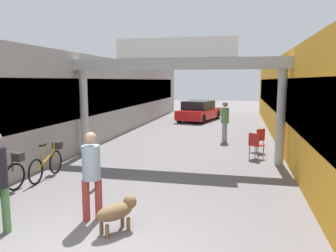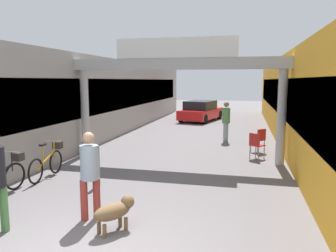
{
  "view_description": "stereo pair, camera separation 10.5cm",
  "coord_description": "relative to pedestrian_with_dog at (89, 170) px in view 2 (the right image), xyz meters",
  "views": [
    {
      "loc": [
        2.12,
        -3.98,
        2.65
      ],
      "look_at": [
        0.0,
        5.49,
        1.3
      ],
      "focal_mm": 35.0,
      "sensor_mm": 36.0,
      "label": 1
    },
    {
      "loc": [
        2.22,
        -3.96,
        2.65
      ],
      "look_at": [
        0.0,
        5.49,
        1.3
      ],
      "focal_mm": 35.0,
      "sensor_mm": 36.0,
      "label": 2
    }
  ],
  "objects": [
    {
      "name": "dog_on_leash",
      "position": [
        0.66,
        -0.36,
        -0.6
      ],
      "size": [
        0.7,
        0.82,
        0.6
      ],
      "color": "brown",
      "rests_on": "ground_plane"
    },
    {
      "name": "pedestrian_carrying_crate",
      "position": [
        2.05,
        8.77,
        0.03
      ],
      "size": [
        0.42,
        0.42,
        1.75
      ],
      "color": "#8C9EB2",
      "rests_on": "ground_plane"
    },
    {
      "name": "storefront_right",
      "position": [
        5.7,
        9.45,
        0.84
      ],
      "size": [
        3.0,
        26.0,
        3.63
      ],
      "color": "gold",
      "rests_on": "ground_plane"
    },
    {
      "name": "bicycle_black_second",
      "position": [
        -2.63,
        0.77,
        -0.54
      ],
      "size": [
        0.46,
        1.69,
        0.98
      ],
      "color": "black",
      "rests_on": "ground_plane"
    },
    {
      "name": "bicycle_orange_third",
      "position": [
        -2.4,
        2.28,
        -0.54
      ],
      "size": [
        0.46,
        1.69,
        0.98
      ],
      "color": "black",
      "rests_on": "ground_plane"
    },
    {
      "name": "arcade_sign_gateway",
      "position": [
        0.6,
        5.14,
        1.87
      ],
      "size": [
        7.4,
        0.47,
        4.02
      ],
      "color": "#B2B2B2",
      "rests_on": "ground_plane"
    },
    {
      "name": "cafe_chair_red_farther",
      "position": [
        3.39,
        6.86,
        -0.44
      ],
      "size": [
        0.57,
        0.57,
        0.89
      ],
      "color": "gray",
      "rests_on": "ground_plane"
    },
    {
      "name": "bollard_post_metal",
      "position": [
        -0.74,
        1.91,
        -0.44
      ],
      "size": [
        0.1,
        0.1,
        1.06
      ],
      "color": "gray",
      "rests_on": "ground_plane"
    },
    {
      "name": "storefront_left",
      "position": [
        -4.49,
        9.45,
        0.84
      ],
      "size": [
        3.0,
        26.0,
        3.63
      ],
      "color": "#9E9993",
      "rests_on": "ground_plane"
    },
    {
      "name": "cafe_chair_red_nearer",
      "position": [
        3.24,
        5.77,
        -0.44
      ],
      "size": [
        0.56,
        0.56,
        0.89
      ],
      "color": "gray",
      "rests_on": "ground_plane"
    },
    {
      "name": "parked_car_red",
      "position": [
        0.01,
        15.95,
        -0.33
      ],
      "size": [
        2.65,
        4.3,
        1.33
      ],
      "color": "red",
      "rests_on": "ground_plane"
    },
    {
      "name": "pedestrian_with_dog",
      "position": [
        0.0,
        0.0,
        0.0
      ],
      "size": [
        0.48,
        0.48,
        1.7
      ],
      "color": "#99332D",
      "rests_on": "ground_plane"
    }
  ]
}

